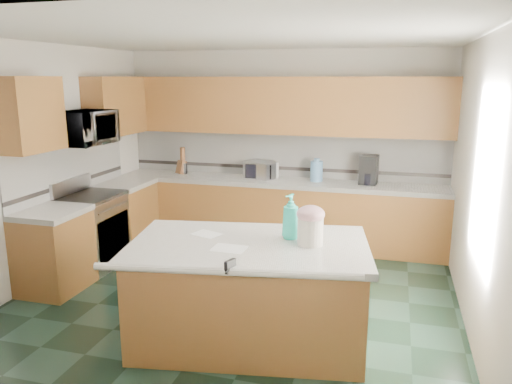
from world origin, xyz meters
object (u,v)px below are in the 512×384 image
(treat_jar, at_px, (310,231))
(soap_bottle_island, at_px, (291,216))
(knife_block, at_px, (181,167))
(toaster_oven, at_px, (261,170))
(coffee_maker, at_px, (369,170))
(island_top, at_px, (249,246))
(island_base, at_px, (249,295))

(treat_jar, bearing_deg, soap_bottle_island, 151.49)
(soap_bottle_island, relative_size, knife_block, 2.00)
(toaster_oven, xyz_separation_m, coffee_maker, (1.49, 0.03, 0.07))
(toaster_oven, bearing_deg, soap_bottle_island, -46.92)
(toaster_oven, bearing_deg, knife_block, -157.62)
(soap_bottle_island, xyz_separation_m, knife_block, (-2.19, 2.55, -0.10))
(treat_jar, height_order, toaster_oven, toaster_oven)
(toaster_oven, bearing_deg, treat_jar, -44.12)
(island_top, xyz_separation_m, toaster_oven, (-0.64, 2.77, 0.15))
(island_base, relative_size, treat_jar, 8.44)
(island_top, height_order, coffee_maker, coffee_maker)
(island_top, bearing_deg, knife_block, 114.45)
(knife_block, bearing_deg, coffee_maker, 24.26)
(island_base, height_order, coffee_maker, coffee_maker)
(island_base, xyz_separation_m, treat_jar, (0.52, 0.10, 0.61))
(island_base, xyz_separation_m, knife_block, (-1.86, 2.77, 0.59))
(island_base, distance_m, coffee_maker, 3.01)
(island_base, bearing_deg, toaster_oven, 93.57)
(coffee_maker, bearing_deg, knife_block, -173.27)
(island_top, height_order, knife_block, knife_block)
(island_top, relative_size, toaster_oven, 4.95)
(knife_block, bearing_deg, island_base, -32.45)
(soap_bottle_island, bearing_deg, coffee_maker, 100.86)
(island_top, relative_size, treat_jar, 8.87)
(island_top, height_order, soap_bottle_island, soap_bottle_island)
(island_base, bearing_deg, coffee_maker, 63.61)
(coffee_maker, bearing_deg, toaster_oven, -172.75)
(knife_block, bearing_deg, island_top, -32.45)
(island_top, relative_size, coffee_maker, 5.30)
(island_top, xyz_separation_m, soap_bottle_island, (0.32, 0.22, 0.23))
(island_top, xyz_separation_m, coffee_maker, (0.85, 2.80, 0.22))
(soap_bottle_island, relative_size, coffee_maker, 1.04)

